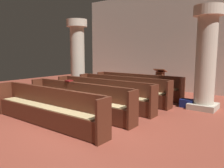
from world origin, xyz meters
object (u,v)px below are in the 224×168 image
Objects in this scene: pew_row_0 at (137,85)px; pew_row_4 at (46,106)px; pillar_aisle_side at (206,56)px; pew_row_1 at (121,89)px; pew_row_3 at (78,98)px; pillar_far_side at (78,55)px; pew_row_2 at (102,93)px; hymn_book at (69,81)px; kneeler_box_navy at (187,103)px; lectern at (160,84)px.

pew_row_0 and pew_row_4 have the same top height.
pew_row_0 is 1.18× the size of pillar_aisle_side.
pew_row_1 is (0.00, -1.07, 0.00)m from pew_row_0.
pillar_far_side reaches higher than pew_row_3.
pillar_far_side is at bearing 135.57° from pew_row_3.
pew_row_2 is 1.13m from hymn_book.
hymn_book reaches higher than pew_row_2.
hymn_book is 3.81m from kneeler_box_navy.
pew_row_1 is at bearing -165.40° from pillar_aisle_side.
pillar_far_side is (-2.58, 1.46, 1.15)m from pew_row_2.
pew_row_1 is 2.26m from kneeler_box_navy.
pew_row_3 is at bearing -96.72° from lectern.
hymn_book is (-3.20, -2.64, -0.72)m from pillar_aisle_side.
pew_row_0 is 2.14m from pew_row_2.
hymn_book is at bearing -122.65° from pew_row_2.
lectern is at bearing 137.88° from kneeler_box_navy.
pew_row_1 is 8.94× the size of kneeler_box_navy.
pew_row_1 is 1.07m from pew_row_2.
pew_row_3 is 1.07m from pew_row_4.
pew_row_0 is at bearing 90.00° from pew_row_2.
lectern reaches higher than hymn_book.
pew_row_4 is (0.00, -3.21, 0.00)m from pew_row_1.
kneeler_box_navy is (2.16, 2.73, -0.34)m from pew_row_3.
pillar_aisle_side is (2.63, 2.83, 1.15)m from pew_row_3.
pillar_far_side reaches higher than pew_row_0.
pew_row_0 is 19.75× the size of hymn_book.
pew_row_3 is at bearing -90.00° from pew_row_2.
pew_row_1 is at bearing 90.00° from pew_row_3.
kneeler_box_navy is (2.16, 1.66, -0.34)m from pew_row_2.
pew_row_2 is 1.00× the size of pew_row_4.
pew_row_0 is 2.91m from pillar_far_side.
pew_row_2 is 1.00× the size of pew_row_3.
pillar_far_side is 3.71m from lectern.
pew_row_3 is at bearing 90.00° from pew_row_4.
pillar_aisle_side is 16.72× the size of hymn_book.
pew_row_4 is at bearing -90.00° from pew_row_0.
pew_row_2 is at bearing 57.35° from hymn_book.
hymn_book is (-0.56, -1.95, 0.44)m from pew_row_1.
pillar_aisle_side reaches higher than pew_row_1.
pew_row_0 reaches higher than kneeler_box_navy.
pew_row_2 is 3.41× the size of lectern.
pew_row_2 is at bearing -142.38° from kneeler_box_navy.
pew_row_4 is 5.33m from lectern.
pew_row_3 is (0.00, -1.07, 0.00)m from pew_row_2.
pew_row_3 is at bearing -90.00° from pew_row_1.
pillar_aisle_side reaches higher than pew_row_3.
pew_row_1 is 1.00× the size of pew_row_2.
pew_row_3 is 3.50m from kneeler_box_navy.
pillar_aisle_side reaches higher than pew_row_0.
pew_row_0 is at bearing 171.68° from pillar_aisle_side.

